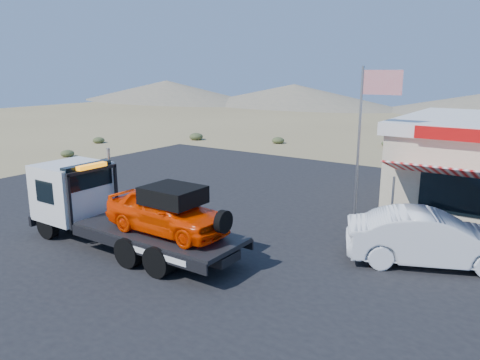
{
  "coord_description": "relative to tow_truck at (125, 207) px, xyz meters",
  "views": [
    {
      "loc": [
        11.07,
        -12.92,
        5.91
      ],
      "look_at": [
        0.6,
        2.32,
        1.5
      ],
      "focal_mm": 35.0,
      "sensor_mm": 36.0,
      "label": 1
    }
  ],
  "objects": [
    {
      "name": "white_sedan",
      "position": [
        8.71,
        4.38,
        -0.61
      ],
      "size": [
        5.32,
        3.61,
        1.66
      ],
      "primitive_type": "imported",
      "rotation": [
        0.0,
        0.0,
        1.98
      ],
      "color": "silver",
      "rests_on": "asphalt_lot"
    },
    {
      "name": "tow_truck",
      "position": [
        0.0,
        0.0,
        0.0
      ],
      "size": [
        8.1,
        2.4,
        2.71
      ],
      "color": "black",
      "rests_on": "asphalt_lot"
    },
    {
      "name": "desert_scrub",
      "position": [
        -13.7,
        10.99,
        -1.18
      ],
      "size": [
        23.28,
        30.17,
        0.63
      ],
      "color": "#3A4726",
      "rests_on": "ground"
    },
    {
      "name": "ground",
      "position": [
        0.45,
        2.86,
        -1.46
      ],
      "size": [
        120.0,
        120.0,
        0.0
      ],
      "primitive_type": "plane",
      "color": "olive",
      "rests_on": "ground"
    },
    {
      "name": "flagpole",
      "position": [
        5.39,
        7.36,
        2.31
      ],
      "size": [
        1.55,
        0.1,
        6.0
      ],
      "color": "#99999E",
      "rests_on": "asphalt_lot"
    },
    {
      "name": "asphalt_lot",
      "position": [
        2.45,
        5.86,
        -1.45
      ],
      "size": [
        32.0,
        24.0,
        0.02
      ],
      "primitive_type": "cube",
      "color": "black",
      "rests_on": "ground"
    },
    {
      "name": "distant_hills",
      "position": [
        -9.32,
        58.0,
        0.43
      ],
      "size": [
        126.0,
        48.0,
        4.2
      ],
      "color": "#726B59",
      "rests_on": "ground"
    }
  ]
}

